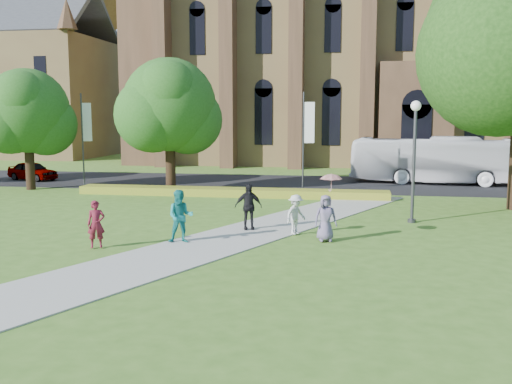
% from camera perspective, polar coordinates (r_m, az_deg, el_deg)
% --- Properties ---
extents(ground, '(160.00, 160.00, 0.00)m').
position_cam_1_polar(ground, '(19.84, -4.94, -5.82)').
color(ground, '#3F6A20').
rests_on(ground, ground).
extents(road, '(160.00, 10.00, 0.02)m').
position_cam_1_polar(road, '(39.25, 2.38, 0.92)').
color(road, black).
rests_on(road, ground).
extents(footpath, '(15.58, 28.54, 0.04)m').
position_cam_1_polar(footpath, '(20.78, -4.25, -5.14)').
color(footpath, '#B2B2A8').
rests_on(footpath, ground).
extents(flower_hedge, '(18.00, 1.40, 0.45)m').
position_cam_1_polar(flower_hedge, '(32.90, -2.57, -0.02)').
color(flower_hedge, gold).
rests_on(flower_hedge, ground).
extents(cathedral, '(52.60, 18.25, 28.00)m').
position_cam_1_polar(cathedral, '(59.22, 15.01, 15.54)').
color(cathedral, brown).
rests_on(cathedral, ground).
extents(building_west, '(22.00, 14.00, 18.30)m').
position_cam_1_polar(building_west, '(72.20, -23.44, 10.69)').
color(building_west, brown).
rests_on(building_west, ground).
extents(streetlamp, '(0.44, 0.44, 5.24)m').
position_cam_1_polar(streetlamp, '(25.34, 15.56, 4.39)').
color(streetlamp, '#38383D').
rests_on(streetlamp, ground).
extents(street_tree_0, '(5.20, 5.20, 7.50)m').
position_cam_1_polar(street_tree_0, '(38.24, -21.93, 7.50)').
color(street_tree_0, '#332114').
rests_on(street_tree_0, ground).
extents(street_tree_1, '(5.60, 5.60, 8.05)m').
position_cam_1_polar(street_tree_1, '(34.91, -8.66, 8.57)').
color(street_tree_1, '#332114').
rests_on(street_tree_1, ground).
extents(banner_pole_0, '(0.70, 0.10, 6.00)m').
position_cam_1_polar(banner_pole_0, '(34.00, 4.94, 5.57)').
color(banner_pole_0, '#38383D').
rests_on(banner_pole_0, ground).
extents(banner_pole_1, '(0.70, 0.10, 6.00)m').
position_cam_1_polar(banner_pole_1, '(37.81, -16.81, 5.48)').
color(banner_pole_1, '#38383D').
rests_on(banner_pole_1, ground).
extents(tour_coach, '(11.71, 3.98, 3.20)m').
position_cam_1_polar(tour_coach, '(40.54, 17.62, 3.06)').
color(tour_coach, white).
rests_on(tour_coach, road).
extents(car_0, '(4.18, 2.72, 1.32)m').
position_cam_1_polar(car_0, '(43.84, -21.44, 1.98)').
color(car_0, gray).
rests_on(car_0, road).
extents(pedestrian_0, '(0.71, 0.61, 1.66)m').
position_cam_1_polar(pedestrian_0, '(20.61, -15.70, -3.11)').
color(pedestrian_0, maroon).
rests_on(pedestrian_0, footpath).
extents(pedestrian_1, '(1.08, 0.92, 1.92)m').
position_cam_1_polar(pedestrian_1, '(20.78, -7.56, -2.42)').
color(pedestrian_1, '#187B78').
rests_on(pedestrian_1, footpath).
extents(pedestrian_2, '(1.05, 1.15, 1.55)m').
position_cam_1_polar(pedestrian_2, '(22.13, 4.00, -2.25)').
color(pedestrian_2, silver).
rests_on(pedestrian_2, footpath).
extents(pedestrian_3, '(1.18, 0.76, 1.87)m').
position_cam_1_polar(pedestrian_3, '(22.97, -0.77, -1.46)').
color(pedestrian_3, black).
rests_on(pedestrian_3, footpath).
extents(pedestrian_4, '(0.94, 0.74, 1.70)m').
position_cam_1_polar(pedestrian_4, '(21.06, 6.97, -2.58)').
color(pedestrian_4, slate).
rests_on(pedestrian_4, footpath).
extents(parasol, '(0.94, 0.94, 0.67)m').
position_cam_1_polar(parasol, '(20.98, 7.52, 0.65)').
color(parasol, '#C88E8D').
rests_on(parasol, pedestrian_4).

